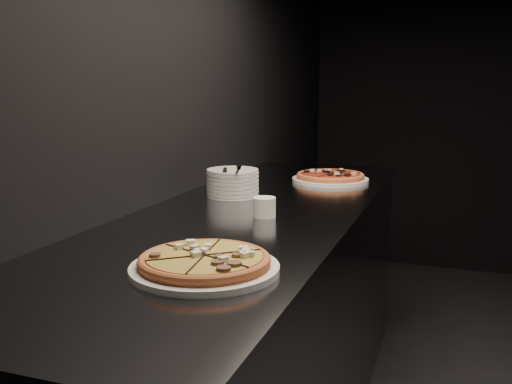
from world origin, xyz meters
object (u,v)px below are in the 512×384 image
(counter, at_px, (253,331))
(ramekin, at_px, (264,207))
(plate_stack, at_px, (233,182))
(pizza_mushroom, at_px, (205,263))
(cutlery, at_px, (233,169))
(pizza_tomato, at_px, (330,177))

(counter, bearing_deg, ramekin, -53.85)
(plate_stack, bearing_deg, pizza_mushroom, -72.04)
(counter, distance_m, plate_stack, 0.57)
(plate_stack, xyz_separation_m, ramekin, (0.24, -0.31, -0.02))
(ramekin, bearing_deg, counter, 126.15)
(ramekin, bearing_deg, cutlery, 127.97)
(pizza_tomato, distance_m, cutlery, 0.56)
(pizza_tomato, xyz_separation_m, plate_stack, (-0.29, -0.46, 0.03))
(pizza_tomato, distance_m, plate_stack, 0.55)
(pizza_mushroom, height_order, cutlery, cutlery)
(counter, height_order, pizza_tomato, pizza_tomato)
(counter, relative_size, ramekin, 32.11)
(counter, relative_size, pizza_mushroom, 6.03)
(counter, bearing_deg, plate_stack, 128.19)
(pizza_mushroom, bearing_deg, ramekin, 95.03)
(pizza_mushroom, relative_size, cutlery, 1.88)
(pizza_tomato, bearing_deg, ramekin, -93.99)
(pizza_mushroom, distance_m, cutlery, 0.92)
(counter, bearing_deg, pizza_tomato, 78.91)
(pizza_tomato, height_order, ramekin, ramekin)
(pizza_tomato, relative_size, cutlery, 1.81)
(pizza_mushroom, xyz_separation_m, pizza_tomato, (0.00, 1.35, -0.00))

